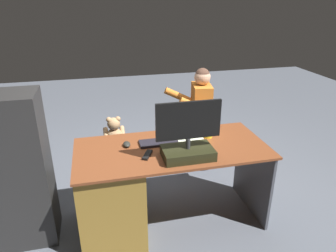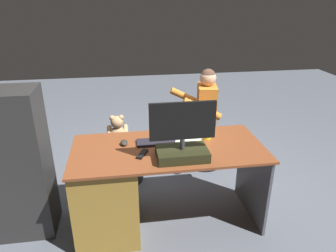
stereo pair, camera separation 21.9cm
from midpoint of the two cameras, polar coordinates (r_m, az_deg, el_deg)
The scene contains 13 objects.
ground_plane at distance 3.32m, azimuth 0.78°, elevation -11.89°, with size 10.00×10.00×0.00m, color #565C66.
desk at distance 2.70m, azimuth -6.79°, elevation -11.22°, with size 1.58×0.74×0.74m.
monitor at distance 2.35m, azimuth 5.31°, elevation -3.06°, with size 0.50×0.25×0.45m.
keyboard at distance 2.63m, azimuth 1.20°, elevation -2.94°, with size 0.42×0.14×0.02m, color black.
computer_mouse at distance 2.61m, azimuth -5.70°, elevation -3.10°, with size 0.06×0.10×0.04m, color #292925.
cup at distance 2.73m, azimuth 9.43°, elevation -1.35°, with size 0.08×0.08×0.10m, color yellow.
tv_remote at distance 2.44m, azimuth -2.18°, elevation -5.19°, with size 0.04×0.15×0.02m, color black.
notebook_binder at distance 2.58m, azimuth 6.22°, elevation -3.57°, with size 0.22×0.30×0.02m, color beige.
office_chair_teddy at distance 3.43m, azimuth -7.08°, elevation -6.11°, with size 0.51×0.51×0.45m.
teddy_bear at distance 3.29m, azimuth -7.37°, elevation -0.82°, with size 0.22×0.22×0.31m.
visitor_chair at distance 3.72m, azimuth 8.41°, elevation -3.26°, with size 0.41×0.41×0.45m.
person at distance 3.52m, azimuth 7.55°, elevation 2.48°, with size 0.56×0.54×1.16m.
equipment_rack at distance 2.74m, azimuth -23.48°, elevation -6.65°, with size 0.44×0.36×1.26m, color #292928.
Camera 2 is at (0.35, 2.70, 1.90)m, focal length 33.24 mm.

